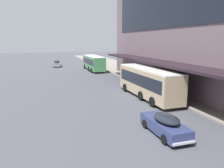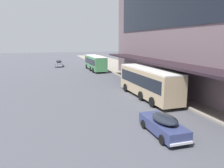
# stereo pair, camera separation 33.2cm
# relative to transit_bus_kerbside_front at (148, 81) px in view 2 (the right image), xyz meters

# --- Properties ---
(transit_bus_kerbside_front) EXTENTS (2.86, 10.80, 3.34)m
(transit_bus_kerbside_front) POSITION_rel_transit_bus_kerbside_front_xyz_m (0.00, 0.00, 0.00)
(transit_bus_kerbside_front) COLOR tan
(transit_bus_kerbside_front) RESTS_ON ground
(transit_bus_kerbside_rear) EXTENTS (2.82, 10.67, 3.12)m
(transit_bus_kerbside_rear) POSITION_rel_transit_bus_kerbside_front_xyz_m (-0.61, 24.32, -0.12)
(transit_bus_kerbside_rear) COLOR #4A9257
(transit_bus_kerbside_rear) RESTS_ON ground
(sedan_far_back) EXTENTS (1.75, 4.59, 1.49)m
(sedan_far_back) POSITION_rel_transit_bus_kerbside_front_xyz_m (-3.37, -9.31, -1.17)
(sedan_far_back) COLOR navy
(sedan_far_back) RESTS_ON ground
(sedan_second_near) EXTENTS (2.04, 5.08, 1.58)m
(sedan_second_near) POSITION_rel_transit_bus_kerbside_front_xyz_m (-7.73, 34.17, -1.13)
(sedan_second_near) COLOR gray
(sedan_second_near) RESTS_ON ground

